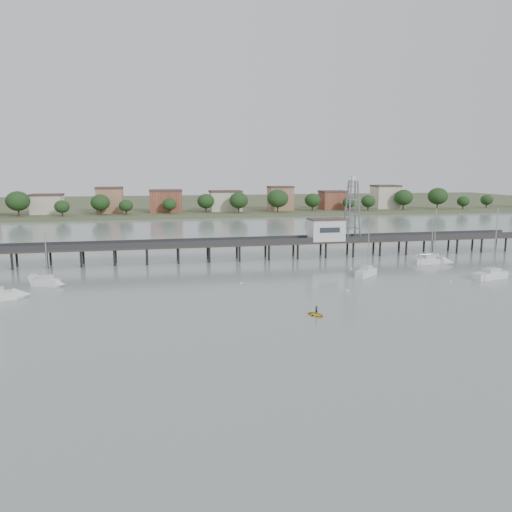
% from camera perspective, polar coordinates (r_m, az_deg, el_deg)
% --- Properties ---
extents(ground_plane, '(500.00, 500.00, 0.00)m').
position_cam_1_polar(ground_plane, '(59.37, 4.38, -10.86)').
color(ground_plane, gray).
rests_on(ground_plane, ground).
extents(pier, '(150.00, 5.00, 5.50)m').
position_cam_1_polar(pier, '(115.66, -3.76, 1.34)').
color(pier, '#2D2823').
rests_on(pier, ground).
extents(pier_building, '(8.40, 5.40, 5.30)m').
position_cam_1_polar(pier_building, '(121.18, 8.04, 3.03)').
color(pier_building, silver).
rests_on(pier_building, ground).
extents(lattice_tower, '(3.20, 3.20, 15.50)m').
position_cam_1_polar(lattice_tower, '(123.06, 10.95, 5.12)').
color(lattice_tower, slate).
rests_on(lattice_tower, ground).
extents(sailboat_e, '(6.84, 2.46, 11.24)m').
position_cam_1_polar(sailboat_e, '(118.83, 19.60, -0.53)').
color(sailboat_e, white).
rests_on(sailboat_e, ground).
extents(sailboat_b, '(6.21, 3.97, 10.14)m').
position_cam_1_polar(sailboat_b, '(98.06, -22.43, -2.83)').
color(sailboat_b, white).
rests_on(sailboat_b, ground).
extents(sailboat_c, '(6.66, 6.14, 11.73)m').
position_cam_1_polar(sailboat_c, '(102.71, 12.76, -1.77)').
color(sailboat_c, white).
rests_on(sailboat_c, ground).
extents(sailboat_a, '(9.14, 4.56, 14.45)m').
position_cam_1_polar(sailboat_a, '(91.53, -26.81, -4.04)').
color(sailboat_a, white).
rests_on(sailboat_a, ground).
extents(sailboat_d, '(9.14, 4.78, 14.44)m').
position_cam_1_polar(sailboat_d, '(108.38, 25.76, -1.92)').
color(sailboat_d, white).
rests_on(sailboat_d, ground).
extents(sailboat_f, '(7.10, 7.32, 13.09)m').
position_cam_1_polar(sailboat_f, '(119.85, 20.00, -0.47)').
color(sailboat_f, white).
rests_on(sailboat_f, ground).
extents(white_tender, '(3.32, 2.19, 1.20)m').
position_cam_1_polar(white_tender, '(105.21, -23.78, -2.25)').
color(white_tender, white).
rests_on(white_tender, ground).
extents(yellow_dinghy, '(1.92, 1.42, 2.66)m').
position_cam_1_polar(yellow_dinghy, '(73.45, 6.90, -6.79)').
color(yellow_dinghy, yellow).
rests_on(yellow_dinghy, ground).
extents(dinghy_occupant, '(0.78, 1.32, 0.30)m').
position_cam_1_polar(dinghy_occupant, '(73.45, 6.90, -6.79)').
color(dinghy_occupant, black).
rests_on(dinghy_occupant, ground).
extents(mooring_buoys, '(80.80, 18.88, 0.39)m').
position_cam_1_polar(mooring_buoys, '(91.64, 3.52, -3.31)').
color(mooring_buoys, '#F8ECC0').
rests_on(mooring_buoys, ground).
extents(far_shore, '(500.00, 170.00, 10.40)m').
position_cam_1_polar(far_shore, '(294.01, -8.50, 5.92)').
color(far_shore, '#475133').
rests_on(far_shore, ground).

